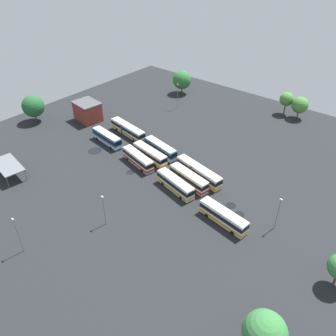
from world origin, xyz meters
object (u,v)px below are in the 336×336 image
object	(u,v)px
tree_north_edge	(300,105)
lamp_post_far_corner	(18,234)
bus_row1_slot1	(150,154)
tree_west_edge	(265,333)
depot_building	(88,111)
tree_northwest	(182,80)
bus_row1_slot0	(138,159)
bus_row3_slot0	(223,217)
maintenance_shelter	(8,165)
lamp_post_mid_lot	(278,213)
bus_row2_slot2	(198,172)
bus_row1_slot2	(160,149)
bus_row2_slot1	(189,178)
bus_row2_slot0	(175,184)
tree_east_edge	(287,99)
tree_south_edge	(33,106)
lamp_post_by_building	(104,209)
lamp_post_near_entrance	(178,95)
bus_row0_slot2	(128,130)
bus_row0_slot0	(107,138)

from	to	relation	value
tree_north_edge	lamp_post_far_corner	bearing A→B (deg)	-101.40
bus_row1_slot1	tree_west_edge	distance (m)	57.89
depot_building	tree_northwest	distance (m)	41.05
bus_row1_slot0	tree_north_edge	size ratio (longest dim) A/B	1.55
bus_row1_slot1	bus_row3_slot0	bearing A→B (deg)	-16.16
maintenance_shelter	lamp_post_mid_lot	distance (m)	68.91
bus_row2_slot2	bus_row1_slot2	bearing A→B (deg)	170.97
bus_row2_slot2	maintenance_shelter	size ratio (longest dim) A/B	1.32
bus_row1_slot0	bus_row2_slot1	size ratio (longest dim) A/B	0.97
bus_row3_slot0	tree_northwest	distance (m)	75.43
bus_row1_slot2	bus_row3_slot0	bearing A→B (deg)	-23.49
lamp_post_far_corner	bus_row2_slot0	bearing A→B (deg)	72.07
bus_row3_slot0	tree_east_edge	bearing A→B (deg)	101.89
bus_row1_slot2	depot_building	bearing A→B (deg)	178.45
bus_row2_slot0	tree_south_edge	distance (m)	61.09
bus_row2_slot1	lamp_post_far_corner	bearing A→B (deg)	-107.63
bus_row2_slot2	tree_west_edge	size ratio (longest dim) A/B	1.68
bus_row2_slot2	tree_north_edge	bearing A→B (deg)	83.08
bus_row3_slot0	lamp_post_mid_lot	xyz separation A→B (m)	(9.68, 5.94, 2.68)
tree_west_edge	tree_north_edge	distance (m)	87.07
lamp_post_by_building	lamp_post_near_entrance	size ratio (longest dim) A/B	0.84
bus_row1_slot0	bus_row3_slot0	xyz separation A→B (m)	(30.83, -4.74, 0.00)
bus_row1_slot2	lamp_post_far_corner	bearing A→B (deg)	-86.95
bus_row1_slot1	depot_building	distance (m)	33.82
depot_building	bus_row1_slot2	bearing A→B (deg)	-1.55
bus_row1_slot2	bus_row0_slot2	bearing A→B (deg)	172.11
lamp_post_by_building	lamp_post_mid_lot	size ratio (longest dim) A/B	0.95
bus_row1_slot1	lamp_post_near_entrance	bearing A→B (deg)	115.64
lamp_post_far_corner	tree_west_edge	bearing A→B (deg)	14.68
bus_row0_slot2	bus_row2_slot2	world-z (taller)	same
bus_row1_slot1	tree_north_edge	bearing A→B (deg)	67.52
bus_row1_slot1	bus_row2_slot1	distance (m)	15.58
lamp_post_mid_lot	tree_north_edge	distance (m)	58.46
bus_row1_slot1	tree_north_edge	xyz separation A→B (m)	(21.94, 53.01, 3.01)
bus_row1_slot0	bus_row2_slot0	size ratio (longest dim) A/B	1.00
bus_row1_slot1	maintenance_shelter	size ratio (longest dim) A/B	1.08
lamp_post_near_entrance	tree_west_edge	xyz separation A→B (m)	(65.13, -61.78, 0.44)
bus_row0_slot0	bus_row2_slot0	xyz separation A→B (m)	(30.80, -4.78, -0.00)
maintenance_shelter	tree_south_edge	xyz separation A→B (m)	(-22.77, 22.48, 2.32)
bus_row2_slot2	tree_west_edge	xyz separation A→B (m)	(33.95, -31.26, 3.67)
bus_row2_slot0	lamp_post_by_building	size ratio (longest dim) A/B	1.52
bus_row1_slot2	tree_east_edge	bearing A→B (deg)	71.42
bus_row1_slot2	maintenance_shelter	distance (m)	41.56
bus_row2_slot2	tree_south_edge	size ratio (longest dim) A/B	1.62
bus_row2_slot2	bus_row0_slot2	bearing A→B (deg)	171.55
tree_northwest	maintenance_shelter	bearing A→B (deg)	-90.53
bus_row1_slot2	lamp_post_by_building	bearing A→B (deg)	-72.42
bus_row2_slot2	tree_northwest	size ratio (longest dim) A/B	1.64
bus_row0_slot2	bus_row1_slot0	world-z (taller)	same
bus_row1_slot1	lamp_post_by_building	xyz separation A→B (m)	(9.82, -25.64, 2.48)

